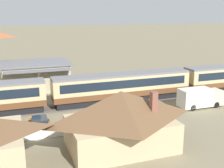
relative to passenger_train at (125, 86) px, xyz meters
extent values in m
cylinder|color=black|center=(14.12, -0.72, -1.80)|extent=(0.90, 0.18, 0.90)
cylinder|color=black|center=(14.12, 0.72, -1.80)|extent=(0.90, 0.18, 0.90)
cube|color=brown|center=(-0.26, 0.00, -0.95)|extent=(20.12, 2.97, 0.80)
cube|color=#D1B784|center=(-0.26, 0.00, 0.48)|extent=(20.12, 2.97, 2.05)
cube|color=#192330|center=(-0.26, 0.00, 0.58)|extent=(18.51, 3.01, 1.15)
cube|color=slate|center=(-0.26, 0.00, 1.65)|extent=(20.12, 2.79, 0.30)
cube|color=black|center=(-0.26, 0.00, -1.79)|extent=(19.31, 2.55, 0.88)
cylinder|color=black|center=(6.38, -0.72, -1.80)|extent=(0.90, 0.18, 0.90)
cylinder|color=black|center=(6.38, 0.72, -1.80)|extent=(0.90, 0.18, 0.90)
cylinder|color=black|center=(-6.90, -0.72, -1.80)|extent=(0.90, 0.18, 0.90)
cylinder|color=black|center=(-6.90, 0.72, -1.80)|extent=(0.90, 0.18, 0.90)
cylinder|color=black|center=(-14.64, -0.72, -1.80)|extent=(0.90, 0.18, 0.90)
cylinder|color=black|center=(-14.64, 0.72, -1.80)|extent=(0.90, 0.18, 0.90)
cube|color=#665B51|center=(0.90, 0.00, -2.24)|extent=(160.42, 3.60, 0.01)
cube|color=#4C4238|center=(0.90, -0.72, -2.23)|extent=(160.42, 0.12, 0.04)
cube|color=#4C4238|center=(0.90, 0.72, -2.23)|extent=(160.42, 0.12, 0.04)
cube|color=#BCB293|center=(-11.35, 11.47, -0.11)|extent=(10.27, 7.96, 4.29)
cube|color=slate|center=(-11.35, 11.47, 2.14)|extent=(11.09, 8.59, 0.20)
cube|color=slate|center=(-11.35, 6.70, 1.64)|extent=(9.85, 1.60, 0.16)
cylinder|color=brown|center=(-11.35, 6.10, -0.35)|extent=(0.14, 0.14, 3.81)
cube|color=tan|center=(-5.93, -13.56, -0.85)|extent=(9.55, 6.23, 2.80)
pyramid|color=brown|center=(-5.93, -13.56, 1.89)|extent=(10.32, 6.73, 2.69)
cube|color=brown|center=(-3.26, -14.80, 2.03)|extent=(0.56, 0.56, 2.42)
cube|color=orange|center=(-12.61, -6.56, -1.76)|extent=(1.96, 4.46, 0.64)
cube|color=#192330|center=(-12.61, -6.69, -1.19)|extent=(1.65, 2.24, 0.50)
cylinder|color=black|center=(-11.75, -5.20, -1.94)|extent=(0.62, 0.20, 0.62)
cylinder|color=black|center=(-13.42, -5.17, -1.94)|extent=(0.62, 0.20, 0.62)
cylinder|color=black|center=(-11.81, -7.94, -1.94)|extent=(0.62, 0.20, 0.62)
cylinder|color=black|center=(-13.47, -7.91, -1.94)|extent=(0.62, 0.20, 0.62)
cube|color=beige|center=(10.73, -6.13, -1.03)|extent=(1.86, 2.10, 1.99)
cube|color=#192330|center=(11.67, -6.13, -0.64)|extent=(0.03, 1.75, 0.87)
cube|color=silver|center=(7.64, -6.13, -0.83)|extent=(4.33, 2.18, 2.40)
cylinder|color=black|center=(10.42, -7.09, -1.85)|extent=(0.80, 0.26, 0.80)
cylinder|color=black|center=(10.42, -5.17, -1.85)|extent=(0.80, 0.26, 0.80)
cylinder|color=black|center=(6.71, -7.09, -1.85)|extent=(0.80, 0.26, 0.80)
cylinder|color=black|center=(6.71, -5.17, -1.85)|extent=(0.80, 0.26, 0.80)
camera|label=1|loc=(-14.86, -36.08, 9.90)|focal=45.00mm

